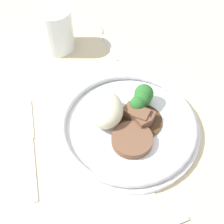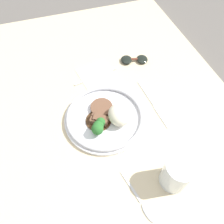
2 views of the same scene
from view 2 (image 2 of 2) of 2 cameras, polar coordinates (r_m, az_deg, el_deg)
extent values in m
plane|color=#5B5651|center=(0.78, -2.82, -4.49)|extent=(8.00, 8.00, 0.00)
cube|color=beige|center=(0.76, -2.89, -3.59)|extent=(1.40, 1.01, 0.05)
cube|color=white|center=(0.88, -3.79, 9.32)|extent=(0.17, 0.15, 0.00)
cylinder|color=white|center=(0.74, -1.91, -1.66)|extent=(0.27, 0.27, 0.01)
torus|color=#B2B2B7|center=(0.73, -1.94, -1.15)|extent=(0.26, 0.26, 0.01)
ellipsoid|color=beige|center=(0.71, 1.85, -0.81)|extent=(0.08, 0.07, 0.06)
cylinder|color=brown|center=(0.75, -2.74, 1.13)|extent=(0.08, 0.08, 0.01)
cylinder|color=#472D19|center=(0.73, -3.60, -2.13)|extent=(0.09, 0.09, 0.00)
cube|color=brown|center=(0.71, -2.49, -2.90)|extent=(0.02, 0.02, 0.02)
cube|color=brown|center=(0.72, -3.70, -1.60)|extent=(0.04, 0.04, 0.03)
cube|color=brown|center=(0.72, -3.55, -1.85)|extent=(0.03, 0.03, 0.02)
cube|color=brown|center=(0.72, -2.07, -2.33)|extent=(0.04, 0.04, 0.03)
cube|color=brown|center=(0.72, -4.76, -2.31)|extent=(0.03, 0.03, 0.02)
cube|color=brown|center=(0.73, -4.00, -1.14)|extent=(0.03, 0.03, 0.02)
cylinder|color=#568442|center=(0.71, -3.52, -4.48)|extent=(0.01, 0.01, 0.01)
sphere|color=#286628|center=(0.69, -3.60, -3.67)|extent=(0.04, 0.04, 0.04)
cylinder|color=#568442|center=(0.70, -3.74, -5.32)|extent=(0.01, 0.01, 0.01)
sphere|color=#286628|center=(0.68, -3.83, -4.46)|extent=(0.04, 0.04, 0.04)
cylinder|color=#568442|center=(0.71, -2.91, -3.42)|extent=(0.01, 0.01, 0.01)
sphere|color=#286628|center=(0.70, -2.98, -2.63)|extent=(0.03, 0.03, 0.03)
cylinder|color=#F4AD19|center=(0.65, 16.09, -15.85)|extent=(0.07, 0.07, 0.06)
cylinder|color=white|center=(0.63, 16.53, -15.21)|extent=(0.08, 0.08, 0.10)
cube|color=silver|center=(0.87, -6.38, 8.45)|extent=(0.03, 0.11, 0.00)
cube|color=silver|center=(0.90, -0.99, 10.75)|extent=(0.03, 0.07, 0.00)
cube|color=silver|center=(0.82, 9.02, 4.63)|extent=(0.13, 0.02, 0.00)
cube|color=silver|center=(0.77, 12.80, -1.19)|extent=(0.10, 0.02, 0.00)
cube|color=silver|center=(0.65, 4.90, -18.79)|extent=(0.10, 0.03, 0.00)
ellipsoid|color=silver|center=(0.64, 9.41, -24.61)|extent=(0.06, 0.03, 0.01)
ellipsoid|color=black|center=(0.94, 3.80, 13.46)|extent=(0.06, 0.06, 0.02)
ellipsoid|color=black|center=(0.95, 7.85, 13.50)|extent=(0.06, 0.06, 0.02)
cube|color=brown|center=(0.94, 5.85, 13.60)|extent=(0.02, 0.03, 0.00)
camera|label=1|loc=(0.77, -5.65, 44.90)|focal=50.00mm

